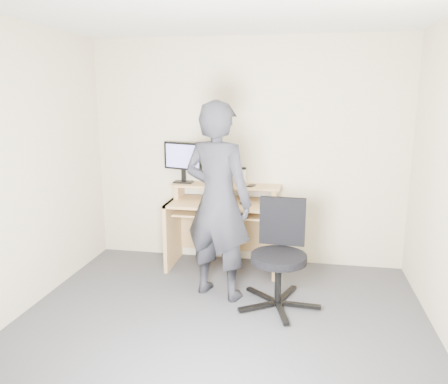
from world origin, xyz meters
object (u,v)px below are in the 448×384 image
(desk, at_px, (225,218))
(person, at_px, (218,202))
(office_chair, at_px, (280,250))
(monitor, at_px, (183,159))

(desk, distance_m, person, 0.85)
(person, bearing_deg, desk, -65.93)
(office_chair, relative_size, person, 0.51)
(desk, relative_size, office_chair, 1.27)
(desk, distance_m, office_chair, 1.07)
(desk, height_order, monitor, monitor)
(desk, xyz_separation_m, office_chair, (0.66, -0.84, -0.03))
(monitor, bearing_deg, person, -38.80)
(monitor, distance_m, person, 1.06)
(monitor, height_order, person, person)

